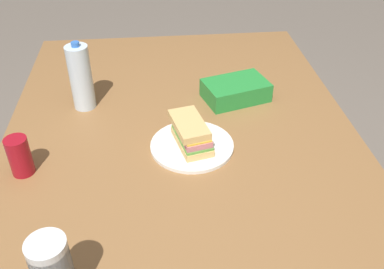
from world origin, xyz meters
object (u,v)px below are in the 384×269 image
Objects in this scene: dining_table at (185,174)px; chip_bag at (236,90)px; water_bottle_tall at (81,77)px; sandwich at (191,133)px; paper_plate at (192,146)px; soda_can_red at (20,156)px.

dining_table is 8.16× the size of chip_bag.
sandwich is at bearing -127.81° from water_bottle_tall.
water_bottle_tall is (0.00, 0.56, 0.08)m from chip_bag.
dining_table is at bearing 150.25° from paper_plate.
sandwich is 0.46m from water_bottle_tall.
water_bottle_tall is (0.28, 0.36, 0.07)m from sandwich.
water_bottle_tall is (0.28, 0.36, 0.11)m from paper_plate.
soda_can_red is at bearing 92.69° from dining_table.
sandwich is 0.78× the size of water_bottle_tall.
soda_can_red is at bearing -169.63° from chip_bag.
paper_plate reaches higher than dining_table.
water_bottle_tall reaches higher than dining_table.
sandwich is at bearing -81.71° from soda_can_red.
paper_plate is 2.19× the size of soda_can_red.
sandwich reaches higher than dining_table.
water_bottle_tall is at bearing 163.55° from chip_bag.
sandwich is 1.61× the size of soda_can_red.
water_bottle_tall reaches higher than chip_bag.
dining_table is 7.02× the size of paper_plate.
paper_plate is (0.05, -0.03, 0.08)m from dining_table.
paper_plate is 1.16× the size of chip_bag.
water_bottle_tall is at bearing -22.50° from soda_can_red.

